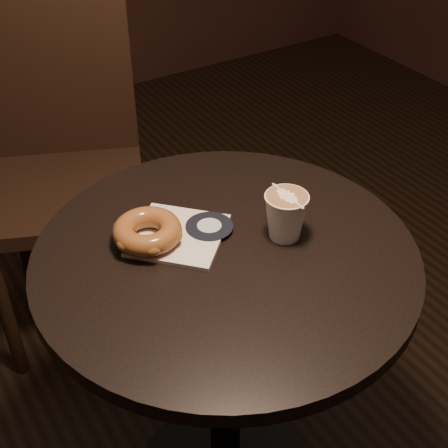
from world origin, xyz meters
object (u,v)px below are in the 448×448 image
object	(u,v)px
latte_cup	(286,216)
chair	(58,135)
cafe_table	(226,327)
doughnut	(147,231)
pastry_bag	(178,235)

from	to	relation	value
latte_cup	chair	bearing A→B (deg)	101.15
cafe_table	chair	size ratio (longest dim) A/B	0.68
chair	doughnut	size ratio (longest dim) A/B	8.80
doughnut	latte_cup	distance (m)	0.25
doughnut	latte_cup	world-z (taller)	latte_cup
cafe_table	chair	bearing A→B (deg)	93.34
chair	pastry_bag	distance (m)	0.74
cafe_table	pastry_bag	distance (m)	0.23
chair	pastry_bag	bearing A→B (deg)	-67.88
cafe_table	doughnut	size ratio (longest dim) A/B	5.95
chair	latte_cup	xyz separation A→B (m)	(0.16, -0.82, 0.18)
pastry_bag	doughnut	distance (m)	0.06
cafe_table	doughnut	bearing A→B (deg)	139.73
cafe_table	pastry_bag	xyz separation A→B (m)	(-0.05, 0.08, 0.20)
latte_cup	pastry_bag	bearing A→B (deg)	149.44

